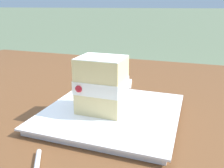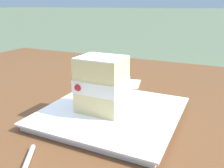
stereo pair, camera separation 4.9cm
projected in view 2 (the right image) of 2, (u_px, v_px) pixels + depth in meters
The scene contains 4 objects.
patio_table at pixel (69, 126), 0.69m from camera, with size 1.27×0.97×0.76m.
dessert_plate at pixel (112, 113), 0.51m from camera, with size 0.27×0.27×0.02m.
cake_slice at pixel (102, 84), 0.49m from camera, with size 0.09×0.08×0.11m.
paper_napkin at pixel (119, 83), 0.72m from camera, with size 0.14×0.11×0.00m.
Camera 2 is at (0.37, -0.50, 0.98)m, focal length 38.47 mm.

